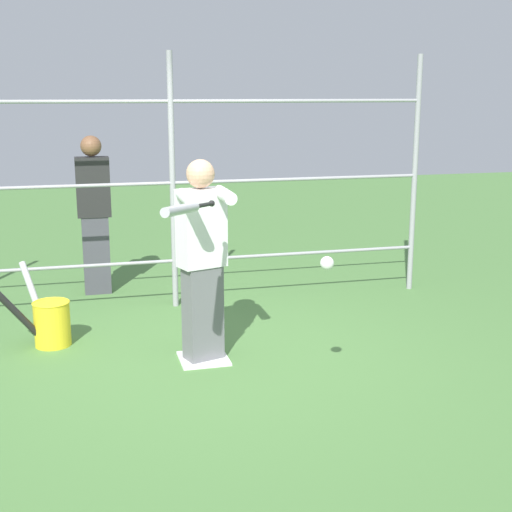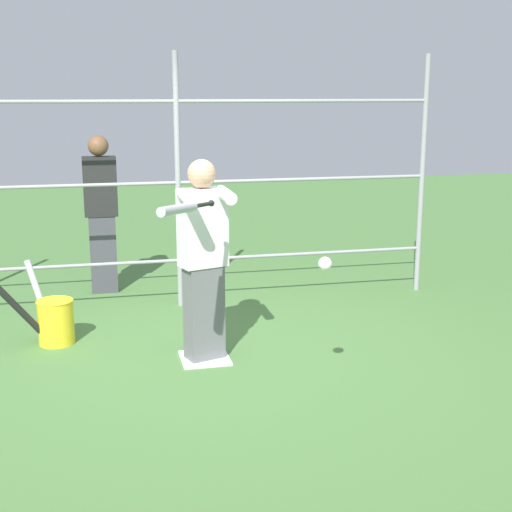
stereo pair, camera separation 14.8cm
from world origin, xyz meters
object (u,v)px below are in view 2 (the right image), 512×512
at_px(baseball_bat_swinging, 182,208).
at_px(batter, 203,255).
at_px(softball_in_flight, 325,264).
at_px(bat_bucket, 53,319).
at_px(bystander_behind_fence, 101,212).

bearing_deg(baseball_bat_swinging, batter, -106.84).
distance_m(softball_in_flight, bat_bucket, 2.72).
xyz_separation_m(softball_in_flight, bat_bucket, (1.94, -1.73, -0.81)).
relative_size(batter, bystander_behind_fence, 0.96).
height_order(batter, bystander_behind_fence, bystander_behind_fence).
relative_size(baseball_bat_swinging, bystander_behind_fence, 0.47).
relative_size(softball_in_flight, bystander_behind_fence, 0.06).
bearing_deg(softball_in_flight, baseball_bat_swinging, -7.36).
relative_size(batter, softball_in_flight, 17.40).
relative_size(bat_bucket, bystander_behind_fence, 0.42).
xyz_separation_m(batter, bystander_behind_fence, (0.76, -2.34, 0.00)).
height_order(bat_bucket, bystander_behind_fence, bystander_behind_fence).
xyz_separation_m(batter, baseball_bat_swinging, (0.27, 0.90, 0.53)).
bearing_deg(bat_bucket, baseball_bat_swinging, 121.33).
xyz_separation_m(batter, softball_in_flight, (-0.69, 1.02, 0.13)).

